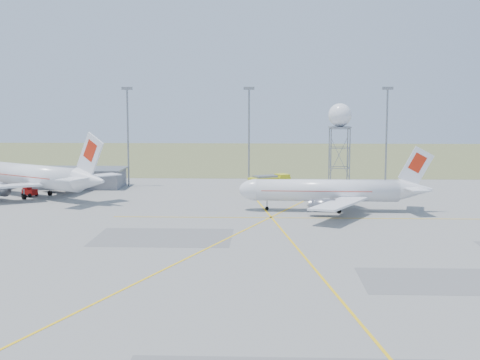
{
  "coord_description": "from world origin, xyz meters",
  "views": [
    {
      "loc": [
        -6.66,
        -70.82,
        18.17
      ],
      "look_at": [
        -10.85,
        40.0,
        4.59
      ],
      "focal_mm": 50.0,
      "sensor_mm": 36.0,
      "label": 1
    }
  ],
  "objects_px": {
    "airliner_main": "(330,191)",
    "fire_truck": "(270,183)",
    "baggage_tug": "(30,193)",
    "airliner_far": "(32,176)",
    "radar_tower": "(340,140)"
  },
  "relations": [
    {
      "from": "airliner_main",
      "to": "baggage_tug",
      "type": "relative_size",
      "value": 10.67
    },
    {
      "from": "airliner_main",
      "to": "fire_truck",
      "type": "distance_m",
      "value": 24.62
    },
    {
      "from": "airliner_main",
      "to": "airliner_far",
      "type": "xyz_separation_m",
      "value": [
        -53.8,
        13.58,
        0.57
      ]
    },
    {
      "from": "airliner_main",
      "to": "airliner_far",
      "type": "relative_size",
      "value": 0.94
    },
    {
      "from": "radar_tower",
      "to": "fire_truck",
      "type": "xyz_separation_m",
      "value": [
        -14.13,
        -6.7,
        -8.07
      ]
    },
    {
      "from": "airliner_main",
      "to": "baggage_tug",
      "type": "xyz_separation_m",
      "value": [
        -54.44,
        13.98,
        -2.52
      ]
    },
    {
      "from": "airliner_far",
      "to": "baggage_tug",
      "type": "xyz_separation_m",
      "value": [
        -0.65,
        0.41,
        -3.09
      ]
    },
    {
      "from": "radar_tower",
      "to": "airliner_far",
      "type": "bearing_deg",
      "value": -164.89
    },
    {
      "from": "airliner_far",
      "to": "radar_tower",
      "type": "xyz_separation_m",
      "value": [
        58.39,
        15.76,
        5.81
      ]
    },
    {
      "from": "fire_truck",
      "to": "radar_tower",
      "type": "bearing_deg",
      "value": -3.96
    },
    {
      "from": "airliner_main",
      "to": "fire_truck",
      "type": "height_order",
      "value": "airliner_main"
    },
    {
      "from": "airliner_main",
      "to": "airliner_far",
      "type": "bearing_deg",
      "value": -12.67
    },
    {
      "from": "radar_tower",
      "to": "baggage_tug",
      "type": "bearing_deg",
      "value": -165.42
    },
    {
      "from": "airliner_main",
      "to": "fire_truck",
      "type": "xyz_separation_m",
      "value": [
        -9.54,
        22.63,
        -1.69
      ]
    },
    {
      "from": "radar_tower",
      "to": "baggage_tug",
      "type": "distance_m",
      "value": 61.65
    }
  ]
}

